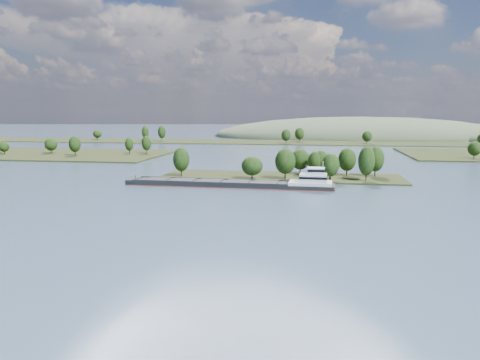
# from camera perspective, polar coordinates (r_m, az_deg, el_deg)

# --- Properties ---
(ground) EXTENTS (1800.00, 1800.00, 0.00)m
(ground) POSITION_cam_1_polar(r_m,az_deg,el_deg) (137.89, 3.09, -3.16)
(ground) COLOR #3E536C
(ground) RESTS_ON ground
(tree_island) EXTENTS (100.00, 30.00, 14.84)m
(tree_island) POSITION_cam_1_polar(r_m,az_deg,el_deg) (194.95, 6.80, 1.46)
(tree_island) COLOR black
(tree_island) RESTS_ON ground
(back_shoreline) EXTENTS (900.00, 60.00, 15.48)m
(back_shoreline) POSITION_cam_1_polar(r_m,az_deg,el_deg) (414.98, 8.55, 4.58)
(back_shoreline) COLOR black
(back_shoreline) RESTS_ON ground
(hill_west) EXTENTS (320.00, 160.00, 44.00)m
(hill_west) POSITION_cam_1_polar(r_m,az_deg,el_deg) (517.02, 14.48, 5.06)
(hill_west) COLOR #435339
(hill_west) RESTS_ON ground
(cargo_barge) EXTENTS (78.09, 11.98, 10.52)m
(cargo_barge) POSITION_cam_1_polar(r_m,az_deg,el_deg) (172.06, 0.36, -0.39)
(cargo_barge) COLOR black
(cargo_barge) RESTS_ON ground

